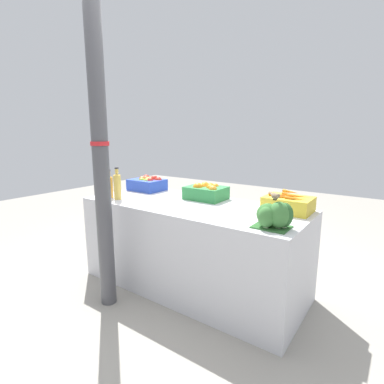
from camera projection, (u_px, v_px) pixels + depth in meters
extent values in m
plane|color=gray|center=(192.00, 285.00, 2.65)|extent=(10.00, 10.00, 0.00)
cube|color=silver|center=(192.00, 246.00, 2.57)|extent=(1.89, 0.78, 0.74)
cylinder|color=#4C4C51|center=(101.00, 159.00, 2.17)|extent=(0.12, 0.12, 2.27)
cylinder|color=red|center=(100.00, 143.00, 2.15)|extent=(0.13, 0.13, 0.03)
cube|color=#2847B7|center=(147.00, 185.00, 3.07)|extent=(0.34, 0.26, 0.11)
sphere|color=red|center=(158.00, 181.00, 3.04)|extent=(0.08, 0.08, 0.08)
sphere|color=red|center=(151.00, 179.00, 3.13)|extent=(0.06, 0.06, 0.06)
sphere|color=red|center=(154.00, 179.00, 3.08)|extent=(0.08, 0.08, 0.08)
sphere|color=#9EBC42|center=(147.00, 182.00, 3.00)|extent=(0.07, 0.07, 0.07)
sphere|color=red|center=(146.00, 178.00, 3.16)|extent=(0.08, 0.08, 0.08)
sphere|color=red|center=(150.00, 181.00, 3.00)|extent=(0.07, 0.07, 0.07)
sphere|color=#BC562D|center=(142.00, 180.00, 3.10)|extent=(0.07, 0.07, 0.07)
sphere|color=red|center=(144.00, 179.00, 3.12)|extent=(0.07, 0.07, 0.07)
sphere|color=#9EBC42|center=(148.00, 180.00, 3.06)|extent=(0.07, 0.07, 0.07)
sphere|color=#BC562D|center=(146.00, 179.00, 3.09)|extent=(0.07, 0.07, 0.07)
sphere|color=#BC562D|center=(151.00, 180.00, 3.08)|extent=(0.06, 0.06, 0.06)
sphere|color=#9EBC42|center=(142.00, 181.00, 3.03)|extent=(0.07, 0.07, 0.07)
cube|color=#2D8442|center=(206.00, 193.00, 2.66)|extent=(0.34, 0.26, 0.11)
sphere|color=orange|center=(205.00, 186.00, 2.72)|extent=(0.08, 0.08, 0.08)
sphere|color=orange|center=(213.00, 190.00, 2.53)|extent=(0.07, 0.07, 0.07)
sphere|color=orange|center=(210.00, 187.00, 2.65)|extent=(0.07, 0.07, 0.07)
sphere|color=orange|center=(211.00, 189.00, 2.60)|extent=(0.08, 0.08, 0.08)
sphere|color=orange|center=(202.00, 188.00, 2.67)|extent=(0.08, 0.08, 0.08)
sphere|color=orange|center=(198.00, 188.00, 2.63)|extent=(0.09, 0.09, 0.09)
sphere|color=orange|center=(215.00, 187.00, 2.68)|extent=(0.07, 0.07, 0.07)
cube|color=gold|center=(288.00, 204.00, 2.24)|extent=(0.34, 0.26, 0.11)
cone|color=orange|center=(291.00, 195.00, 2.25)|extent=(0.13, 0.03, 0.03)
cone|color=orange|center=(291.00, 192.00, 2.30)|extent=(0.14, 0.07, 0.03)
cone|color=orange|center=(296.00, 199.00, 2.13)|extent=(0.15, 0.03, 0.02)
cone|color=orange|center=(284.00, 197.00, 2.19)|extent=(0.12, 0.05, 0.02)
cone|color=orange|center=(298.00, 196.00, 2.20)|extent=(0.16, 0.05, 0.02)
cone|color=orange|center=(279.00, 195.00, 2.23)|extent=(0.16, 0.04, 0.03)
cube|color=#2D602D|center=(272.00, 227.00, 1.88)|extent=(0.22, 0.18, 0.01)
ellipsoid|color=#427F3D|center=(268.00, 214.00, 1.91)|extent=(0.11, 0.11, 0.11)
cylinder|color=#B2C693|center=(267.00, 222.00, 1.92)|extent=(0.03, 0.03, 0.02)
ellipsoid|color=#2D602D|center=(284.00, 215.00, 1.84)|extent=(0.11, 0.11, 0.15)
cylinder|color=#B2C693|center=(284.00, 226.00, 1.85)|extent=(0.03, 0.03, 0.02)
ellipsoid|color=#427F3D|center=(279.00, 215.00, 1.83)|extent=(0.13, 0.13, 0.16)
cylinder|color=#B2C693|center=(278.00, 226.00, 1.84)|extent=(0.03, 0.03, 0.02)
ellipsoid|color=#427F3D|center=(266.00, 217.00, 1.83)|extent=(0.11, 0.11, 0.13)
cylinder|color=#B2C693|center=(266.00, 226.00, 1.84)|extent=(0.03, 0.03, 0.02)
ellipsoid|color=#387033|center=(268.00, 214.00, 1.86)|extent=(0.14, 0.14, 0.14)
cylinder|color=#B2C693|center=(267.00, 225.00, 1.87)|extent=(0.03, 0.03, 0.02)
cylinder|color=beige|center=(101.00, 187.00, 2.78)|extent=(0.06, 0.06, 0.18)
cone|color=beige|center=(100.00, 176.00, 2.76)|extent=(0.06, 0.06, 0.03)
cylinder|color=beige|center=(100.00, 172.00, 2.76)|extent=(0.03, 0.03, 0.05)
cylinder|color=silver|center=(100.00, 168.00, 2.75)|extent=(0.03, 0.03, 0.01)
cylinder|color=gold|center=(110.00, 188.00, 2.71)|extent=(0.06, 0.06, 0.19)
cone|color=gold|center=(109.00, 176.00, 2.69)|extent=(0.06, 0.06, 0.02)
cylinder|color=gold|center=(109.00, 173.00, 2.68)|extent=(0.03, 0.03, 0.04)
cylinder|color=#2D2D33|center=(109.00, 170.00, 2.68)|extent=(0.03, 0.03, 0.01)
cylinder|color=gold|center=(117.00, 187.00, 2.65)|extent=(0.06, 0.06, 0.22)
cone|color=gold|center=(117.00, 174.00, 2.62)|extent=(0.06, 0.06, 0.02)
cylinder|color=gold|center=(117.00, 171.00, 2.62)|extent=(0.03, 0.03, 0.04)
cylinder|color=#2D2D33|center=(116.00, 168.00, 2.61)|extent=(0.03, 0.03, 0.01)
cube|color=#4C3D2D|center=(275.00, 200.00, 1.85)|extent=(0.02, 0.02, 0.01)
ellipsoid|color=#7A664C|center=(275.00, 196.00, 1.85)|extent=(0.08, 0.08, 0.04)
sphere|color=#897556|center=(278.00, 196.00, 1.80)|extent=(0.03, 0.03, 0.03)
cone|color=#4C3D28|center=(279.00, 196.00, 1.79)|extent=(0.02, 0.02, 0.01)
cube|color=#7A664C|center=(271.00, 194.00, 1.90)|extent=(0.04, 0.04, 0.01)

